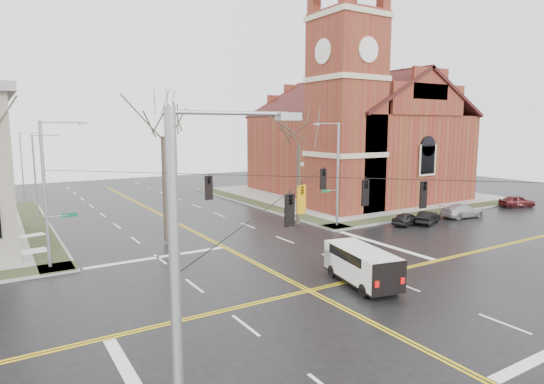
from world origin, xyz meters
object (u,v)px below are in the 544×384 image
streetlight_north_a (37,174)px  tree_nw_near (163,129)px  streetlight_north_b (23,160)px  parked_car_a (407,219)px  church (352,129)px  tree_ne (299,140)px  parked_car_b (428,217)px  parked_car_d (517,201)px  signal_pole_nw (48,190)px  cargo_van (360,263)px  signal_pole_ne (336,171)px  parked_car_c (462,211)px  signal_pole_sw (186,340)px

streetlight_north_a → tree_nw_near: size_ratio=0.67×
streetlight_north_b → parked_car_a: (27.98, -39.29, -3.89)m
church → tree_ne: 19.51m
streetlight_north_b → parked_car_b: size_ratio=2.23×
parked_car_a → parked_car_d: (17.49, 0.03, 0.08)m
signal_pole_nw → cargo_van: signal_pole_nw is taller
streetlight_north_a → tree_nw_near: 16.47m
church → streetlight_north_a: church is taller
signal_pole_ne → parked_car_b: (8.03, -3.45, -4.36)m
parked_car_a → parked_car_d: size_ratio=0.88×
parked_car_b → signal_pole_nw: bearing=61.7°
parked_car_c → signal_pole_ne: bearing=83.6°
cargo_van → parked_car_b: size_ratio=1.57×
parked_car_d → signal_pole_ne: bearing=104.0°
church → parked_car_d: 20.46m
signal_pole_ne → parked_car_a: size_ratio=2.64×
parked_car_b → cargo_van: bearing=96.0°
signal_pole_sw → tree_nw_near: size_ratio=0.76×
signal_pole_sw → streetlight_north_b: signal_pole_sw is taller
streetlight_north_a → tree_nw_near: tree_nw_near is taller
parked_car_b → parked_car_c: parked_car_c is taller
signal_pole_nw → streetlight_north_a: 16.52m
streetlight_north_a → parked_car_b: 36.24m
parked_car_a → signal_pole_ne: bearing=53.6°
parked_car_b → parked_car_c: (5.20, 0.21, 0.07)m
parked_car_b → church: bearing=-39.8°
signal_pole_nw → parked_car_d: (46.14, -2.75, -4.29)m
parked_car_a → signal_pole_nw: bearing=72.9°
cargo_van → parked_car_b: 18.35m
parked_car_a → tree_nw_near: 22.65m
tree_nw_near → signal_pole_sw: bearing=-107.7°
signal_pole_ne → signal_pole_nw: (-22.64, 0.00, 0.00)m
streetlight_north_a → parked_car_b: streetlight_north_a is taller
parked_car_d → tree_ne: size_ratio=0.36×
streetlight_north_a → parked_car_a: streetlight_north_a is taller
parked_car_d → tree_nw_near: size_ratio=0.32×
cargo_van → signal_pole_sw: bearing=-131.6°
cargo_van → tree_ne: size_ratio=0.53×
streetlight_north_b → parked_car_d: (45.47, -39.25, -3.81)m
streetlight_north_b → parked_car_d: streetlight_north_b is taller
signal_pole_sw → tree_ne: (20.11, 25.11, 2.73)m
streetlight_north_a → parked_car_c: 40.54m
parked_car_b → tree_ne: 13.88m
parked_car_b → signal_pole_ne: bearing=44.9°
parked_car_c → parked_car_d: bearing=-79.9°
church → parked_car_d: bearing=-57.9°
streetlight_north_a → parked_car_c: (35.20, -19.73, -3.81)m
signal_pole_sw → cargo_van: signal_pole_sw is taller
signal_pole_nw → signal_pole_sw: 23.00m
signal_pole_nw → parked_car_a: (28.64, -2.79, -4.37)m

